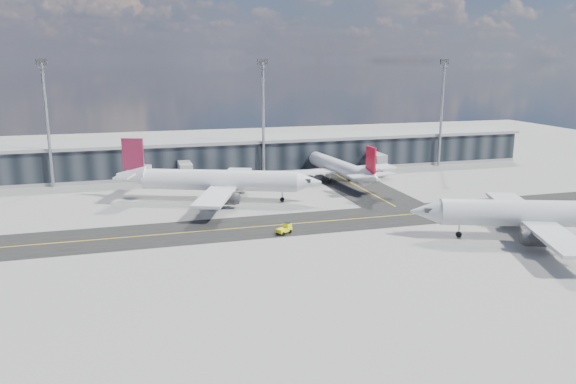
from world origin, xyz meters
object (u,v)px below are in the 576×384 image
(baggage_tug, at_px, (285,228))
(service_van, at_px, (370,171))
(airliner_af, at_px, (217,180))
(airliner_redtail, at_px, (340,168))
(airliner_near, at_px, (545,214))

(baggage_tug, height_order, service_van, baggage_tug)
(airliner_af, bearing_deg, service_van, 133.31)
(baggage_tug, relative_size, service_van, 0.57)
(airliner_redtail, relative_size, baggage_tug, 11.93)
(airliner_near, height_order, baggage_tug, airliner_near)
(airliner_near, relative_size, baggage_tug, 13.90)
(baggage_tug, bearing_deg, airliner_redtail, 113.30)
(baggage_tug, distance_m, service_van, 55.77)
(airliner_af, bearing_deg, airliner_redtail, 128.60)
(airliner_near, relative_size, service_van, 7.91)
(service_van, bearing_deg, airliner_near, -99.21)
(airliner_near, distance_m, baggage_tug, 42.51)
(airliner_af, relative_size, airliner_redtail, 1.16)
(baggage_tug, bearing_deg, airliner_af, 162.25)
(airliner_near, xyz_separation_m, baggage_tug, (-39.83, 14.46, -3.37))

